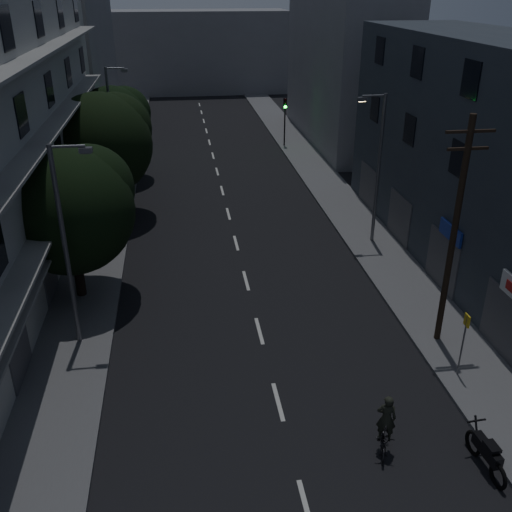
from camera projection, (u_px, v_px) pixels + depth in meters
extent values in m
plane|color=black|center=(228.00, 211.00, 36.29)|extent=(160.00, 160.00, 0.00)
cube|color=#565659|center=(107.00, 216.00, 35.31)|extent=(3.00, 90.00, 0.15)
cube|color=#565659|center=(342.00, 204.00, 37.20)|extent=(3.00, 90.00, 0.15)
cube|color=beige|center=(306.00, 508.00, 15.75)|extent=(0.15, 2.00, 0.01)
cube|color=beige|center=(278.00, 402.00, 19.77)|extent=(0.15, 2.00, 0.01)
cube|color=beige|center=(259.00, 331.00, 23.79)|extent=(0.15, 2.00, 0.01)
cube|color=beige|center=(246.00, 281.00, 27.80)|extent=(0.15, 2.00, 0.01)
cube|color=beige|center=(236.00, 243.00, 31.82)|extent=(0.15, 2.00, 0.01)
cube|color=beige|center=(228.00, 214.00, 35.84)|extent=(0.15, 2.00, 0.01)
cube|color=beige|center=(222.00, 190.00, 39.85)|extent=(0.15, 2.00, 0.01)
cube|color=beige|center=(217.00, 171.00, 43.87)|extent=(0.15, 2.00, 0.01)
cube|color=beige|center=(213.00, 156.00, 47.89)|extent=(0.15, 2.00, 0.01)
cube|color=beige|center=(209.00, 142.00, 51.90)|extent=(0.15, 2.00, 0.01)
cube|color=beige|center=(206.00, 131.00, 55.92)|extent=(0.15, 2.00, 0.01)
cube|color=beige|center=(204.00, 121.00, 59.94)|extent=(0.15, 2.00, 0.01)
cube|color=beige|center=(201.00, 112.00, 63.95)|extent=(0.15, 2.00, 0.01)
cube|color=beige|center=(199.00, 105.00, 67.97)|extent=(0.15, 2.00, 0.01)
cube|color=black|center=(15.00, 334.00, 20.01)|extent=(0.06, 1.60, 1.60)
cube|color=black|center=(47.00, 260.00, 25.37)|extent=(0.06, 1.60, 1.60)
cube|color=black|center=(68.00, 211.00, 30.72)|extent=(0.06, 1.60, 1.60)
cube|color=black|center=(83.00, 177.00, 36.08)|extent=(0.06, 1.60, 1.60)
cube|color=black|center=(94.00, 152.00, 41.43)|extent=(0.06, 1.60, 1.60)
cube|color=black|center=(35.00, 191.00, 23.98)|extent=(0.06, 1.60, 1.60)
cube|color=black|center=(59.00, 153.00, 29.34)|extent=(0.06, 1.60, 1.60)
cube|color=black|center=(76.00, 127.00, 34.69)|extent=(0.06, 1.60, 1.60)
cube|color=black|center=(88.00, 108.00, 40.05)|extent=(0.06, 1.60, 1.60)
cube|color=black|center=(22.00, 115.00, 22.59)|extent=(0.06, 1.60, 1.60)
cube|color=black|center=(49.00, 89.00, 27.95)|extent=(0.06, 1.60, 1.60)
cube|color=black|center=(68.00, 72.00, 33.31)|extent=(0.06, 1.60, 1.60)
cube|color=black|center=(82.00, 60.00, 38.66)|extent=(0.06, 1.60, 1.60)
cube|color=black|center=(6.00, 28.00, 21.21)|extent=(0.06, 1.60, 1.60)
cube|color=black|center=(39.00, 19.00, 26.56)|extent=(0.06, 1.60, 1.60)
cube|color=black|center=(60.00, 13.00, 31.92)|extent=(0.06, 1.60, 1.60)
cube|color=black|center=(76.00, 9.00, 37.27)|extent=(0.06, 1.60, 1.60)
cube|color=gray|center=(63.00, 194.00, 27.24)|extent=(1.00, 32.40, 0.12)
cube|color=gray|center=(52.00, 127.00, 25.85)|extent=(1.00, 32.40, 0.12)
cube|color=gray|center=(41.00, 53.00, 24.47)|extent=(1.00, 32.40, 0.12)
cube|color=gray|center=(63.00, 212.00, 27.61)|extent=(0.80, 32.40, 0.12)
cube|color=#424247|center=(18.00, 348.00, 20.27)|extent=(0.06, 2.40, 2.40)
cube|color=#424247|center=(50.00, 271.00, 25.63)|extent=(0.06, 2.40, 2.40)
cube|color=#424247|center=(70.00, 222.00, 30.98)|extent=(0.06, 2.40, 2.40)
cube|color=#424247|center=(84.00, 186.00, 36.34)|extent=(0.06, 2.40, 2.40)
cube|color=#424247|center=(95.00, 160.00, 41.69)|extent=(0.06, 2.40, 2.40)
cube|color=black|center=(458.00, 159.00, 24.42)|extent=(0.06, 1.40, 1.50)
cube|color=black|center=(410.00, 130.00, 29.33)|extent=(0.06, 1.40, 1.50)
cube|color=black|center=(375.00, 109.00, 34.24)|extent=(0.06, 1.40, 1.50)
cube|color=black|center=(471.00, 79.00, 22.99)|extent=(0.06, 1.40, 1.50)
cube|color=black|center=(417.00, 62.00, 27.90)|extent=(0.06, 1.40, 1.50)
cube|color=black|center=(380.00, 51.00, 32.81)|extent=(0.06, 1.40, 1.50)
cube|color=#424247|center=(504.00, 325.00, 21.63)|extent=(0.06, 3.00, 2.60)
cube|color=#424247|center=(442.00, 262.00, 26.54)|extent=(0.06, 3.00, 2.60)
cube|color=#424247|center=(399.00, 218.00, 31.45)|extent=(0.06, 3.00, 2.60)
cube|color=#424247|center=(368.00, 186.00, 36.36)|extent=(0.06, 3.00, 2.60)
cube|color=navy|center=(451.00, 232.00, 25.35)|extent=(0.12, 2.00, 0.70)
cube|color=slate|center=(71.00, 45.00, 51.84)|extent=(6.00, 20.00, 16.00)
cube|color=slate|center=(343.00, 66.00, 50.15)|extent=(6.00, 20.00, 13.00)
cube|color=slate|center=(194.00, 52.00, 74.29)|extent=(24.00, 8.00, 10.00)
cylinder|color=black|center=(77.00, 258.00, 25.50)|extent=(0.44, 0.44, 3.74)
sphere|color=black|center=(69.00, 211.00, 24.53)|extent=(5.62, 5.62, 5.62)
sphere|color=black|center=(89.00, 189.00, 24.96)|extent=(3.93, 3.93, 3.93)
sphere|color=black|center=(49.00, 207.00, 23.76)|extent=(3.65, 3.65, 3.65)
cylinder|color=black|center=(105.00, 184.00, 34.41)|extent=(0.44, 0.44, 4.01)
sphere|color=black|center=(101.00, 145.00, 33.37)|extent=(6.03, 6.03, 6.03)
sphere|color=black|center=(116.00, 128.00, 33.83)|extent=(4.22, 4.22, 4.22)
sphere|color=black|center=(85.00, 140.00, 32.54)|extent=(3.92, 3.92, 3.92)
cylinder|color=black|center=(117.00, 154.00, 41.24)|extent=(0.44, 0.44, 3.57)
sphere|color=black|center=(113.00, 124.00, 40.31)|extent=(5.32, 5.32, 5.32)
sphere|color=black|center=(125.00, 113.00, 40.72)|extent=(3.73, 3.73, 3.73)
sphere|color=black|center=(102.00, 121.00, 39.58)|extent=(3.46, 3.46, 3.46)
cylinder|color=black|center=(285.00, 127.00, 49.71)|extent=(0.12, 0.12, 3.20)
cube|color=black|center=(285.00, 103.00, 48.82)|extent=(0.28, 0.22, 0.90)
sphere|color=black|center=(286.00, 100.00, 48.54)|extent=(0.22, 0.22, 0.22)
sphere|color=#3F330C|center=(285.00, 103.00, 48.67)|extent=(0.22, 0.22, 0.22)
sphere|color=#0CFF26|center=(285.00, 107.00, 48.80)|extent=(0.22, 0.22, 0.22)
cylinder|color=black|center=(132.00, 130.00, 48.69)|extent=(0.12, 0.12, 3.20)
cube|color=black|center=(129.00, 106.00, 47.81)|extent=(0.28, 0.22, 0.90)
sphere|color=black|center=(129.00, 102.00, 47.53)|extent=(0.22, 0.22, 0.22)
sphere|color=#3F330C|center=(129.00, 106.00, 47.66)|extent=(0.22, 0.22, 0.22)
sphere|color=#0CFF26|center=(130.00, 109.00, 47.79)|extent=(0.22, 0.22, 0.22)
cylinder|color=#5A5B62|center=(66.00, 250.00, 21.19)|extent=(0.18, 0.18, 8.00)
cylinder|color=#5A5B62|center=(67.00, 146.00, 19.57)|extent=(1.20, 0.10, 0.10)
cube|color=#5A5B62|center=(86.00, 150.00, 19.71)|extent=(0.45, 0.25, 0.18)
cube|color=#4C4C4C|center=(86.00, 153.00, 19.76)|extent=(0.35, 0.18, 0.04)
cylinder|color=#5C5E64|center=(378.00, 171.00, 30.12)|extent=(0.18, 0.18, 8.00)
cylinder|color=#5C5E64|center=(374.00, 96.00, 28.36)|extent=(1.20, 0.10, 0.10)
cube|color=#5C5E64|center=(362.00, 99.00, 28.35)|extent=(0.45, 0.25, 0.18)
cube|color=#FFD88C|center=(362.00, 101.00, 28.39)|extent=(0.35, 0.18, 0.04)
cylinder|color=slate|center=(112.00, 127.00, 39.13)|extent=(0.18, 0.18, 8.00)
cylinder|color=slate|center=(115.00, 68.00, 37.51)|extent=(1.20, 0.10, 0.10)
cube|color=slate|center=(124.00, 70.00, 37.65)|extent=(0.45, 0.25, 0.18)
cube|color=#4C4C4C|center=(124.00, 72.00, 37.70)|extent=(0.35, 0.18, 0.04)
cylinder|color=black|center=(453.00, 236.00, 21.11)|extent=(0.24, 0.24, 9.00)
cube|color=black|center=(471.00, 131.00, 19.42)|extent=(1.80, 0.10, 0.10)
cube|color=black|center=(468.00, 149.00, 19.68)|extent=(1.50, 0.10, 0.10)
cylinder|color=#595B60|center=(462.00, 345.00, 20.40)|extent=(0.06, 0.06, 2.50)
cube|color=yellow|center=(467.00, 321.00, 19.94)|extent=(0.05, 0.35, 0.45)
torus|color=black|center=(498.00, 476.00, 16.37)|extent=(0.17, 0.79, 0.79)
torus|color=black|center=(473.00, 443.00, 17.54)|extent=(0.17, 0.79, 0.79)
cube|color=black|center=(487.00, 450.00, 16.80)|extent=(0.36, 1.24, 0.39)
cube|color=black|center=(492.00, 447.00, 16.53)|extent=(0.37, 0.52, 0.11)
cylinder|color=black|center=(477.00, 432.00, 17.28)|extent=(0.10, 0.49, 0.93)
cube|color=black|center=(477.00, 421.00, 17.23)|extent=(0.61, 0.08, 0.04)
imported|color=black|center=(384.00, 439.00, 17.57)|extent=(1.06, 1.73, 0.86)
imported|color=black|center=(386.00, 418.00, 17.22)|extent=(0.69, 0.56, 1.64)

